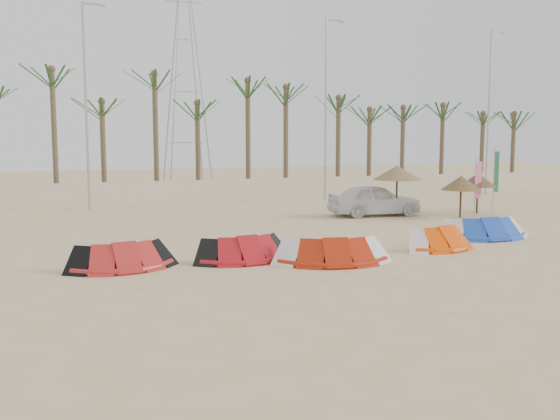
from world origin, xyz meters
name	(u,v)px	position (x,y,z in m)	size (l,w,h in m)	color
ground	(353,281)	(0.00, 0.00, 0.00)	(120.00, 120.00, 0.00)	beige
boundary_wall	(191,191)	(0.00, 22.00, 0.65)	(60.00, 0.30, 1.30)	beige
palm_line	(195,96)	(0.67, 23.50, 6.44)	(52.00, 4.00, 7.70)	brown
lamp_b	(87,102)	(-5.96, 20.00, 5.77)	(1.25, 0.14, 11.00)	#A5A8AD
lamp_c	(326,106)	(8.04, 20.00, 5.77)	(1.25, 0.14, 11.00)	#A5A8AD
lamp_d	(489,109)	(20.04, 20.00, 5.77)	(1.25, 0.14, 11.00)	#A5A8AD
pylon	(188,193)	(1.00, 28.00, 0.00)	(3.00, 3.00, 14.00)	#A5A8AD
kite_red_left	(122,254)	(-5.87, 3.97, 0.42)	(3.42, 1.96, 0.90)	#B1221E
kite_red_mid	(242,247)	(-2.06, 3.90, 0.42)	(3.38, 1.88, 0.90)	#AA1218
kite_red_right	(329,248)	(0.45, 2.67, 0.42)	(3.81, 2.13, 0.90)	#A82009
kite_orange	(437,236)	(5.10, 3.54, 0.42)	(3.22, 2.11, 0.90)	#FC4D03
kite_blue	(480,227)	(8.09, 5.03, 0.42)	(3.68, 1.74, 0.90)	blue
parasol_left	(397,173)	(8.13, 11.60, 2.18)	(2.39, 2.39, 2.54)	#4C331E
parasol_mid	(461,183)	(10.95, 10.30, 1.70)	(1.94, 1.94, 2.06)	#4C331E
parasol_right	(478,180)	(12.83, 11.49, 1.73)	(1.92, 1.92, 2.08)	#4C331E
flag_pink	(478,182)	(12.40, 10.92, 1.69)	(0.45, 0.07, 2.85)	#A5A8AD
flag_green	(496,174)	(14.53, 12.18, 1.98)	(0.44, 0.14, 3.34)	#A5A8AD
car	(375,200)	(7.34, 12.38, 0.79)	(1.87, 4.64, 1.58)	white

